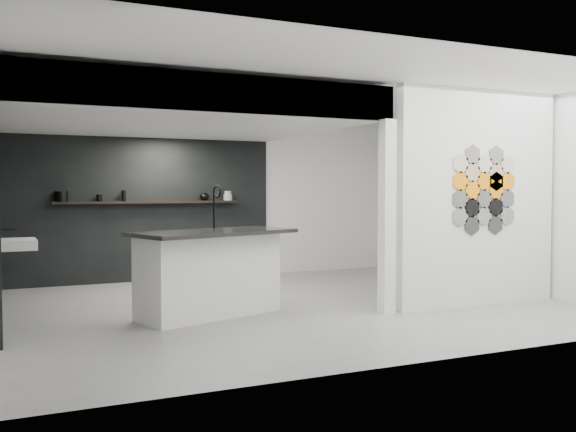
# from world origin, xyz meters

# --- Properties ---
(floor) EXTENTS (7.00, 6.00, 0.01)m
(floor) POSITION_xyz_m (0.00, 0.00, -0.01)
(floor) COLOR slate
(partition_panel) EXTENTS (2.45, 0.15, 2.80)m
(partition_panel) POSITION_xyz_m (2.23, -1.00, 1.40)
(partition_panel) COLOR silver
(partition_panel) RESTS_ON floor
(bay_clad_back) EXTENTS (4.40, 0.04, 2.35)m
(bay_clad_back) POSITION_xyz_m (-1.30, 2.97, 1.18)
(bay_clad_back) COLOR black
(bay_clad_back) RESTS_ON floor
(bulkhead) EXTENTS (4.40, 4.00, 0.40)m
(bulkhead) POSITION_xyz_m (-1.30, 1.00, 2.55)
(bulkhead) COLOR silver
(bulkhead) RESTS_ON corner_column
(corner_column) EXTENTS (0.16, 0.16, 2.35)m
(corner_column) POSITION_xyz_m (0.82, -1.00, 1.18)
(corner_column) COLOR silver
(corner_column) RESTS_ON floor
(fascia_beam) EXTENTS (4.40, 0.16, 0.40)m
(fascia_beam) POSITION_xyz_m (-1.30, -0.92, 2.55)
(fascia_beam) COLOR silver
(fascia_beam) RESTS_ON corner_column
(wall_basin) EXTENTS (0.40, 0.60, 0.12)m
(wall_basin) POSITION_xyz_m (-3.24, 0.80, 0.85)
(wall_basin) COLOR silver
(wall_basin) RESTS_ON bay_clad_left
(display_shelf) EXTENTS (3.00, 0.15, 0.04)m
(display_shelf) POSITION_xyz_m (-1.20, 2.87, 1.30)
(display_shelf) COLOR black
(display_shelf) RESTS_ON bay_clad_back
(kitchen_island) EXTENTS (2.11, 1.41, 1.56)m
(kitchen_island) POSITION_xyz_m (-1.18, -0.25, 0.53)
(kitchen_island) COLOR silver
(kitchen_island) RESTS_ON floor
(stockpot) EXTENTS (0.26, 0.26, 0.16)m
(stockpot) POSITION_xyz_m (-2.55, 2.87, 1.40)
(stockpot) COLOR black
(stockpot) RESTS_ON display_shelf
(kettle) EXTENTS (0.18, 0.18, 0.13)m
(kettle) POSITION_xyz_m (-0.27, 2.87, 1.39)
(kettle) COLOR black
(kettle) RESTS_ON display_shelf
(glass_bowl) EXTENTS (0.19, 0.19, 0.10)m
(glass_bowl) POSITION_xyz_m (0.15, 2.87, 1.37)
(glass_bowl) COLOR gray
(glass_bowl) RESTS_ON display_shelf
(glass_vase) EXTENTS (0.14, 0.14, 0.16)m
(glass_vase) POSITION_xyz_m (0.15, 2.87, 1.40)
(glass_vase) COLOR gray
(glass_vase) RESTS_ON display_shelf
(bottle_dark) EXTENTS (0.08, 0.08, 0.17)m
(bottle_dark) POSITION_xyz_m (-1.61, 2.87, 1.41)
(bottle_dark) COLOR black
(bottle_dark) RESTS_ON display_shelf
(utensil_cup) EXTENTS (0.11, 0.11, 0.11)m
(utensil_cup) POSITION_xyz_m (-1.99, 2.87, 1.37)
(utensil_cup) COLOR black
(utensil_cup) RESTS_ON display_shelf
(hex_tile_cluster) EXTENTS (1.04, 0.02, 1.16)m
(hex_tile_cluster) POSITION_xyz_m (2.26, -1.09, 1.50)
(hex_tile_cluster) COLOR silver
(hex_tile_cluster) RESTS_ON partition_panel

